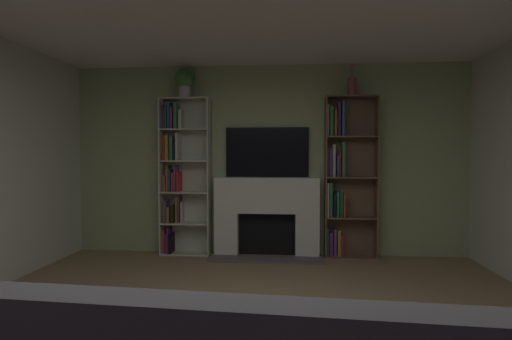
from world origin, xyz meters
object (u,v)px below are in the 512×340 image
at_px(tv, 267,152).
at_px(potted_plant, 185,81).
at_px(bookshelf_right, 344,178).
at_px(fireplace, 267,214).
at_px(bookshelf_left, 180,174).
at_px(vase_with_flowers, 352,85).

xyz_separation_m(tv, potted_plant, (-1.15, -0.12, 1.00)).
bearing_deg(bookshelf_right, fireplace, -177.95).
relative_size(fireplace, bookshelf_left, 0.70).
xyz_separation_m(bookshelf_left, potted_plant, (0.09, -0.05, 1.32)).
xyz_separation_m(tv, bookshelf_right, (1.07, -0.06, -0.36)).
distance_m(potted_plant, vase_with_flowers, 2.31).
relative_size(fireplace, potted_plant, 3.79).
bearing_deg(vase_with_flowers, tv, 174.05).
relative_size(tv, bookshelf_left, 0.53).
xyz_separation_m(fireplace, bookshelf_right, (1.07, 0.04, 0.50)).
bearing_deg(potted_plant, bookshelf_right, 1.50).
xyz_separation_m(tv, vase_with_flowers, (1.15, -0.12, 0.91)).
relative_size(fireplace, tv, 1.33).
bearing_deg(tv, potted_plant, -174.07).
bearing_deg(vase_with_flowers, potted_plant, 179.99).
relative_size(bookshelf_left, bookshelf_right, 1.00).
bearing_deg(tv, fireplace, -90.00).
xyz_separation_m(bookshelf_left, bookshelf_right, (2.31, 0.01, -0.04)).
bearing_deg(bookshelf_right, potted_plant, -178.50).
relative_size(tv, potted_plant, 2.85).
height_order(fireplace, vase_with_flowers, vase_with_flowers).
height_order(tv, vase_with_flowers, vase_with_flowers).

